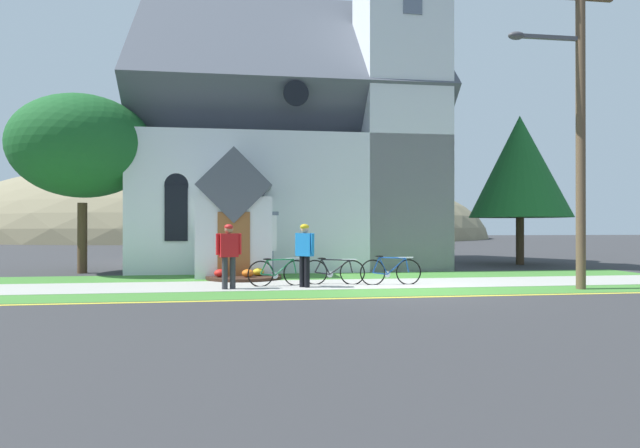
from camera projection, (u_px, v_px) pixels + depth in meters
ground at (375, 275)px, 17.23m from camera, size 140.00×140.00×0.00m
sidewalk_slab at (307, 285)px, 14.48m from camera, size 32.00×2.46×0.01m
grass_verge at (315, 294)px, 12.54m from camera, size 32.00×1.47×0.01m
church_lawn at (299, 277)px, 16.80m from camera, size 24.00×2.23×0.01m
curb_paint_stripe at (320, 299)px, 11.66m from camera, size 28.00×0.16×0.01m
church_building at (297, 150)px, 22.43m from camera, size 12.11×11.61×14.15m
church_sign at (244, 234)px, 16.49m from camera, size 2.22×0.23×2.13m
flower_bed at (243, 276)px, 16.12m from camera, size 2.37×2.37×0.34m
bicycle_silver at (333, 271)px, 14.57m from camera, size 1.75×0.40×0.78m
bicycle_yellow at (390, 271)px, 14.47m from camera, size 1.78×0.08×0.85m
bicycle_blue at (278, 272)px, 14.19m from camera, size 1.71×0.31×0.79m
cyclist_in_yellow_jersey at (305, 250)px, 13.84m from camera, size 0.49×0.60×1.72m
cyclist_in_blue_jersey at (229, 251)px, 13.47m from camera, size 0.66×0.34×1.71m
utility_pole at (577, 100)px, 13.50m from camera, size 3.12×0.28×8.99m
roadside_conifer at (520, 167)px, 22.11m from camera, size 4.26×4.26×6.43m
yard_deciduous_tree at (82, 147)px, 18.04m from camera, size 4.81×4.81×6.26m
distant_hill at (223, 238)px, 68.85m from camera, size 71.49×49.05×20.44m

